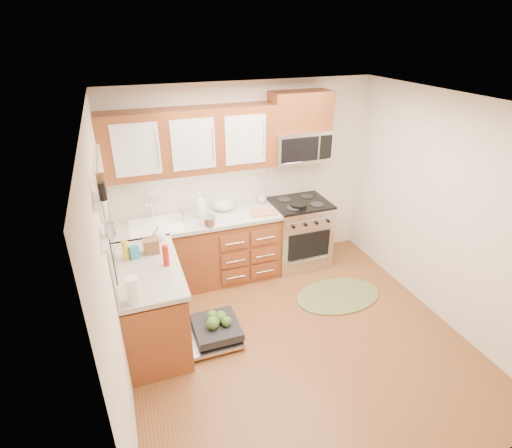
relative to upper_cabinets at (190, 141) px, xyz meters
name	(u,v)px	position (x,y,z in m)	size (l,w,h in m)	color
floor	(296,338)	(0.73, -1.57, -1.88)	(3.50, 3.50, 0.00)	brown
ceiling	(310,105)	(0.73, -1.57, 0.62)	(3.50, 3.50, 0.00)	white
wall_back	(245,179)	(0.73, 0.18, -0.62)	(3.50, 0.04, 2.50)	silver
wall_front	(429,372)	(0.73, -3.33, -0.62)	(3.50, 0.04, 2.50)	silver
wall_left	(111,273)	(-1.02, -1.57, -0.62)	(0.04, 3.50, 2.50)	silver
wall_right	(447,213)	(2.48, -1.57, -0.62)	(0.04, 3.50, 2.50)	silver
base_cabinet_back	(200,253)	(0.00, -0.12, -1.45)	(2.05, 0.60, 0.85)	brown
base_cabinet_left	(152,307)	(-0.72, -1.05, -1.45)	(0.60, 1.25, 0.85)	brown
countertop_back	(198,220)	(0.00, -0.14, -0.97)	(2.07, 0.64, 0.05)	#B6B3A6
countertop_left	(148,269)	(-0.71, -1.05, -0.97)	(0.64, 1.27, 0.05)	#B6B3A6
backsplash_back	(192,189)	(0.00, 0.16, -0.67)	(2.05, 0.02, 0.57)	beige
backsplash_left	(112,247)	(-1.01, -1.05, -0.67)	(0.02, 1.25, 0.57)	beige
upper_cabinets	(190,141)	(0.00, 0.00, 0.00)	(2.05, 0.35, 0.75)	brown
cabinet_over_mw	(300,110)	(1.41, 0.00, 0.26)	(0.76, 0.35, 0.47)	brown
range	(299,233)	(1.41, -0.15, -1.40)	(0.76, 0.64, 0.95)	silver
microwave	(299,145)	(1.41, -0.02, -0.18)	(0.76, 0.38, 0.40)	silver
sink	(157,235)	(-0.52, -0.16, -1.07)	(0.62, 0.50, 0.26)	white
dishwasher	(213,331)	(-0.13, -1.27, -1.77)	(0.70, 0.60, 0.20)	silver
window	(106,215)	(-1.01, -1.07, -0.32)	(0.03, 1.05, 1.05)	white
window_blind	(102,181)	(-0.98, -1.07, 0.00)	(0.02, 0.96, 0.40)	white
shelf_upper	(98,199)	(-0.99, -1.92, 0.17)	(0.04, 0.40, 0.03)	white
shelf_lower	(105,238)	(-0.99, -1.92, -0.12)	(0.04, 0.40, 0.03)	white
rug	(338,296)	(1.54, -1.07, -1.86)	(1.11, 0.72, 0.02)	olive
skillet	(299,205)	(1.32, -0.27, -0.90)	(0.22, 0.22, 0.04)	black
stock_pot	(209,221)	(0.09, -0.35, -0.89)	(0.19, 0.19, 0.11)	silver
cutting_board	(264,213)	(0.83, -0.27, -0.94)	(0.32, 0.20, 0.02)	tan
canister	(181,216)	(-0.21, -0.13, -0.88)	(0.09, 0.09, 0.15)	silver
paper_towel_roll	(133,290)	(-0.88, -1.59, -0.82)	(0.12, 0.12, 0.25)	white
mustard_bottle	(126,250)	(-0.90, -0.83, -0.85)	(0.06, 0.06, 0.20)	yellow
red_bottle	(166,255)	(-0.52, -1.09, -0.83)	(0.06, 0.06, 0.23)	red
wooden_box	(151,246)	(-0.64, -0.79, -0.87)	(0.16, 0.11, 0.16)	brown
blue_carton	(134,252)	(-0.82, -0.85, -0.88)	(0.09, 0.05, 0.15)	teal
bowl_a	(224,207)	(0.38, 0.03, -0.92)	(0.27, 0.27, 0.07)	#999999
bowl_b	(224,206)	(0.39, 0.03, -0.91)	(0.26, 0.26, 0.08)	#999999
cup	(262,199)	(0.93, 0.07, -0.90)	(0.12, 0.12, 0.09)	#999999
soap_bottle_a	(200,205)	(0.05, -0.10, -0.79)	(0.13, 0.13, 0.33)	#999999
soap_bottle_b	(159,233)	(-0.52, -0.52, -0.86)	(0.08, 0.08, 0.17)	#999999
soap_bottle_c	(159,232)	(-0.52, -0.52, -0.86)	(0.15, 0.15, 0.19)	#999999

